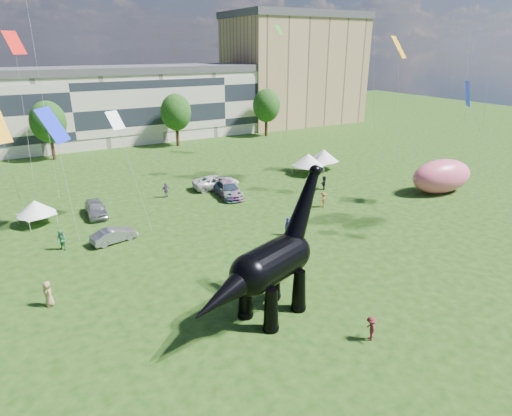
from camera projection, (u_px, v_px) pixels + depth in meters
ground at (334, 312)px, 28.31m from camera, size 220.00×220.00×0.00m
terrace_row at (69, 111)px, 73.06m from camera, size 78.00×11.00×12.00m
apartment_block at (293, 72)px, 95.63m from camera, size 28.00×18.00×22.00m
tree_mid_left at (47, 119)px, 63.79m from camera, size 5.20×5.20×9.44m
tree_mid_right at (176, 109)px, 72.92m from camera, size 5.20×5.20×9.44m
tree_far_right at (266, 103)px, 81.14m from camera, size 5.20×5.20×9.44m
dinosaur_sculpture at (268, 267)px, 26.60m from camera, size 11.52×5.55×9.55m
car_silver at (96, 208)px, 44.03m from camera, size 2.04×4.78×1.61m
car_grey at (114, 235)px, 38.17m from camera, size 4.22×2.24×1.32m
car_white at (216, 182)px, 52.52m from camera, size 5.89×3.00×1.59m
car_dark at (228, 189)px, 49.75m from camera, size 3.01×5.97×1.66m
gazebo_near at (308, 160)px, 57.84m from camera, size 5.32×5.32×2.87m
gazebo_far at (324, 155)px, 60.24m from camera, size 4.87×4.87×2.86m
gazebo_left at (35, 208)px, 41.61m from camera, size 4.59×4.59×2.49m
inflatable_pink at (442, 176)px, 50.67m from camera, size 8.44×4.92×4.01m
visitors at (210, 219)px, 41.30m from camera, size 52.84×36.22×1.84m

